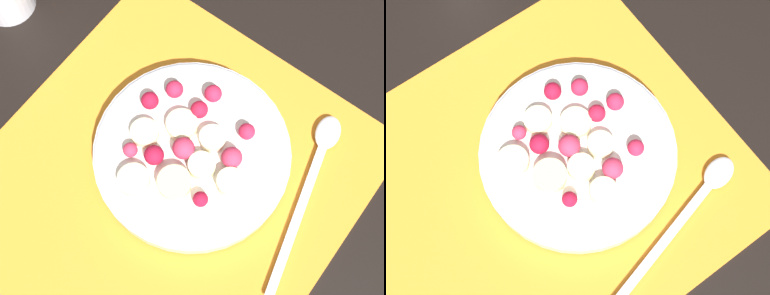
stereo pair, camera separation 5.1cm
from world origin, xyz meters
TOP-DOWN VIEW (x-y plane):
  - ground_plane at (0.00, 0.00)m, footprint 3.00×3.00m
  - placemat at (0.00, 0.00)m, footprint 0.40×0.35m
  - fruit_bowl at (0.05, -0.00)m, footprint 0.20×0.20m
  - spoon at (0.11, -0.11)m, footprint 0.19×0.06m

SIDE VIEW (x-z plane):
  - ground_plane at x=0.00m, z-range 0.00..0.00m
  - placemat at x=0.00m, z-range 0.00..0.01m
  - spoon at x=0.11m, z-range 0.01..0.01m
  - fruit_bowl at x=0.05m, z-range 0.00..0.04m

